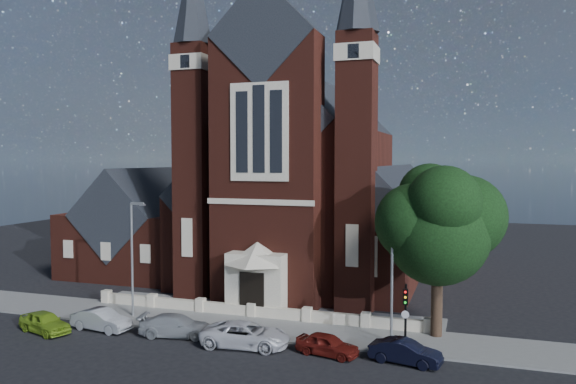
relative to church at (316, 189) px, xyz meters
name	(u,v)px	position (x,y,z in m)	size (l,w,h in m)	color
ground	(290,291)	(0.00, -7.94, -8.19)	(120.00, 120.00, 0.00)	black
pavement_strip	(241,326)	(0.00, -18.44, -8.19)	(60.00, 5.00, 0.12)	slate
forecourt_paving	(262,310)	(0.00, -14.44, -8.19)	(26.00, 3.00, 0.14)	slate
forecourt_wall	(252,318)	(0.00, -16.44, -8.19)	(24.00, 0.40, 0.90)	#C1B399
church	(316,189)	(0.00, 0.00, 0.00)	(20.01, 34.90, 29.20)	#4B1D14
parish_hall	(144,231)	(-16.00, -4.94, -4.17)	(12.00, 12.20, 10.24)	#4B1D14
street_tree	(439,227)	(12.60, -17.23, -1.23)	(6.40, 6.60, 10.70)	black
street_lamp_left	(133,252)	(-7.91, -18.94, -3.59)	(1.16, 0.22, 8.09)	gray
street_lamp_right	(394,268)	(10.09, -18.94, -3.59)	(1.16, 0.22, 8.09)	gray
traffic_signal	(406,309)	(11.00, -20.52, -5.60)	(0.28, 0.42, 4.00)	black
car_lime_van	(45,322)	(-11.28, -23.78, -7.51)	(1.61, 3.99, 1.36)	#7CA621
car_silver_a	(102,320)	(-8.16, -22.20, -7.51)	(1.44, 4.13, 1.36)	gray
car_silver_b	(176,326)	(-2.93, -21.79, -7.51)	(1.89, 4.66, 1.35)	#979B9E
car_white_suv	(246,335)	(1.94, -22.27, -7.46)	(2.42, 5.25, 1.46)	silver
car_dark_red	(327,344)	(6.86, -22.13, -7.57)	(1.46, 3.64, 1.24)	maroon
car_navy	(405,352)	(11.19, -22.06, -7.55)	(1.35, 3.88, 1.28)	black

